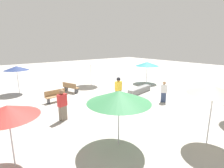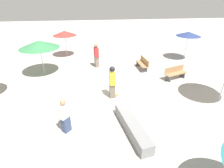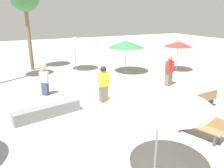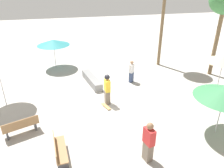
{
  "view_description": "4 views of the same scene",
  "coord_description": "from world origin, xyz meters",
  "px_view_note": "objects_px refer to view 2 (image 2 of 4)",
  "views": [
    {
      "loc": [
        -7.55,
        -9.68,
        4.2
      ],
      "look_at": [
        0.12,
        0.19,
        1.27
      ],
      "focal_mm": 28.0,
      "sensor_mm": 36.0,
      "label": 1
    },
    {
      "loc": [
        8.6,
        -1.2,
        5.14
      ],
      "look_at": [
        0.69,
        -0.24,
        0.94
      ],
      "focal_mm": 28.0,
      "sensor_mm": 36.0,
      "label": 2
    },
    {
      "loc": [
        4.4,
        9.04,
        4.16
      ],
      "look_at": [
        -0.12,
        -0.37,
        0.79
      ],
      "focal_mm": 35.0,
      "sensor_mm": 36.0,
      "label": 3
    },
    {
      "loc": [
        -10.13,
        1.99,
        6.58
      ],
      "look_at": [
        0.28,
        -0.43,
        1.29
      ],
      "focal_mm": 35.0,
      "sensor_mm": 36.0,
      "label": 4
    }
  ],
  "objects_px": {
    "skater_main": "(112,81)",
    "bench_far": "(175,73)",
    "bench_near": "(143,64)",
    "concrete_ledge": "(132,127)",
    "skateboard": "(114,92)",
    "shade_umbrella_red": "(65,33)",
    "bystander_far": "(96,56)",
    "shade_umbrella_navy": "(189,34)",
    "shade_umbrella_green": "(39,44)",
    "bystander_watching": "(65,116)"
  },
  "relations": [
    {
      "from": "concrete_ledge",
      "to": "shade_umbrella_green",
      "type": "distance_m",
      "value": 8.32
    },
    {
      "from": "skater_main",
      "to": "bystander_far",
      "type": "height_order",
      "value": "skater_main"
    },
    {
      "from": "concrete_ledge",
      "to": "bench_near",
      "type": "relative_size",
      "value": 1.74
    },
    {
      "from": "shade_umbrella_green",
      "to": "bystander_far",
      "type": "relative_size",
      "value": 1.47
    },
    {
      "from": "skater_main",
      "to": "skateboard",
      "type": "relative_size",
      "value": 2.2
    },
    {
      "from": "shade_umbrella_red",
      "to": "shade_umbrella_green",
      "type": "relative_size",
      "value": 0.86
    },
    {
      "from": "bench_near",
      "to": "concrete_ledge",
      "type": "bearing_deg",
      "value": 156.16
    },
    {
      "from": "concrete_ledge",
      "to": "skater_main",
      "type": "bearing_deg",
      "value": -170.17
    },
    {
      "from": "bystander_watching",
      "to": "bench_far",
      "type": "bearing_deg",
      "value": -16.61
    },
    {
      "from": "skateboard",
      "to": "bench_near",
      "type": "relative_size",
      "value": 0.5
    },
    {
      "from": "bench_near",
      "to": "bystander_far",
      "type": "xyz_separation_m",
      "value": [
        -0.88,
        -3.38,
        0.46
      ]
    },
    {
      "from": "skateboard",
      "to": "shade_umbrella_red",
      "type": "relative_size",
      "value": 0.37
    },
    {
      "from": "concrete_ledge",
      "to": "bench_far",
      "type": "distance_m",
      "value": 6.01
    },
    {
      "from": "skater_main",
      "to": "bystander_watching",
      "type": "bearing_deg",
      "value": 135.63
    },
    {
      "from": "concrete_ledge",
      "to": "bystander_far",
      "type": "bearing_deg",
      "value": -171.22
    },
    {
      "from": "shade_umbrella_red",
      "to": "bystander_watching",
      "type": "bearing_deg",
      "value": 5.82
    },
    {
      "from": "skateboard",
      "to": "shade_umbrella_navy",
      "type": "xyz_separation_m",
      "value": [
        -5.01,
        6.74,
        2.09
      ]
    },
    {
      "from": "bench_far",
      "to": "shade_umbrella_navy",
      "type": "distance_m",
      "value": 4.72
    },
    {
      "from": "concrete_ledge",
      "to": "bystander_watching",
      "type": "distance_m",
      "value": 2.76
    },
    {
      "from": "skater_main",
      "to": "shade_umbrella_navy",
      "type": "xyz_separation_m",
      "value": [
        -5.38,
        6.9,
        1.18
      ]
    },
    {
      "from": "concrete_ledge",
      "to": "bench_far",
      "type": "xyz_separation_m",
      "value": [
        -4.55,
        3.93,
        0.17
      ]
    },
    {
      "from": "concrete_ledge",
      "to": "shade_umbrella_red",
      "type": "distance_m",
      "value": 10.98
    },
    {
      "from": "bench_near",
      "to": "bench_far",
      "type": "height_order",
      "value": "same"
    },
    {
      "from": "skateboard",
      "to": "bystander_watching",
      "type": "height_order",
      "value": "bystander_watching"
    },
    {
      "from": "skateboard",
      "to": "bench_near",
      "type": "distance_m",
      "value": 4.2
    },
    {
      "from": "bench_near",
      "to": "bystander_far",
      "type": "distance_m",
      "value": 3.53
    },
    {
      "from": "shade_umbrella_navy",
      "to": "bench_near",
      "type": "bearing_deg",
      "value": -67.8
    },
    {
      "from": "skater_main",
      "to": "bench_far",
      "type": "height_order",
      "value": "skater_main"
    },
    {
      "from": "concrete_ledge",
      "to": "bystander_far",
      "type": "xyz_separation_m",
      "value": [
        -7.35,
        -1.13,
        0.64
      ]
    },
    {
      "from": "shade_umbrella_red",
      "to": "skater_main",
      "type": "bearing_deg",
      "value": 23.41
    },
    {
      "from": "bench_far",
      "to": "shade_umbrella_navy",
      "type": "xyz_separation_m",
      "value": [
        -3.63,
        2.49,
        1.72
      ]
    },
    {
      "from": "skateboard",
      "to": "bench_far",
      "type": "relative_size",
      "value": 0.5
    },
    {
      "from": "skater_main",
      "to": "bystander_far",
      "type": "distance_m",
      "value": 4.6
    },
    {
      "from": "shade_umbrella_red",
      "to": "bystander_far",
      "type": "xyz_separation_m",
      "value": [
        2.84,
        2.55,
        -1.16
      ]
    },
    {
      "from": "skateboard",
      "to": "shade_umbrella_navy",
      "type": "height_order",
      "value": "shade_umbrella_navy"
    },
    {
      "from": "bystander_watching",
      "to": "bystander_far",
      "type": "bearing_deg",
      "value": 28.55
    },
    {
      "from": "skateboard",
      "to": "bench_far",
      "type": "distance_m",
      "value": 4.49
    },
    {
      "from": "skateboard",
      "to": "shade_umbrella_green",
      "type": "relative_size",
      "value": 0.31
    },
    {
      "from": "skateboard",
      "to": "shade_umbrella_red",
      "type": "bearing_deg",
      "value": 5.9
    },
    {
      "from": "shade_umbrella_green",
      "to": "shade_umbrella_red",
      "type": "bearing_deg",
      "value": 162.12
    },
    {
      "from": "skateboard",
      "to": "concrete_ledge",
      "type": "bearing_deg",
      "value": 166.18
    },
    {
      "from": "bench_near",
      "to": "bystander_far",
      "type": "height_order",
      "value": "bystander_far"
    },
    {
      "from": "shade_umbrella_red",
      "to": "shade_umbrella_green",
      "type": "height_order",
      "value": "shade_umbrella_green"
    },
    {
      "from": "concrete_ledge",
      "to": "bystander_watching",
      "type": "bearing_deg",
      "value": -97.58
    },
    {
      "from": "skater_main",
      "to": "bystander_watching",
      "type": "distance_m",
      "value": 3.29
    },
    {
      "from": "shade_umbrella_navy",
      "to": "bystander_watching",
      "type": "xyz_separation_m",
      "value": [
        7.82,
        -9.1,
        -1.38
      ]
    },
    {
      "from": "concrete_ledge",
      "to": "bystander_far",
      "type": "distance_m",
      "value": 7.46
    },
    {
      "from": "bench_near",
      "to": "bystander_watching",
      "type": "bearing_deg",
      "value": 136.41
    },
    {
      "from": "bystander_watching",
      "to": "shade_umbrella_green",
      "type": "bearing_deg",
      "value": 60.89
    },
    {
      "from": "bench_far",
      "to": "shade_umbrella_red",
      "type": "bearing_deg",
      "value": -56.21
    }
  ]
}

